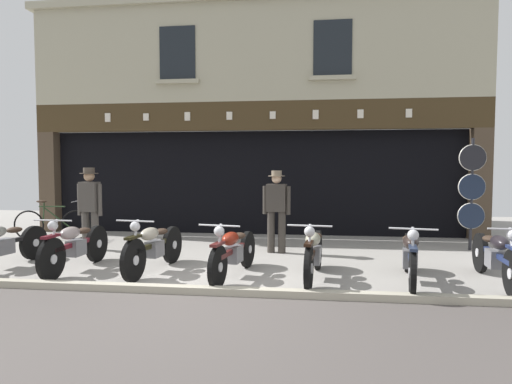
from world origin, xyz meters
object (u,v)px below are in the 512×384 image
at_px(salesman_left, 90,204).
at_px(motorcycle_far_left, 2,244).
at_px(motorcycle_right, 410,255).
at_px(advert_board_near, 167,170).
at_px(tyre_sign_pole, 472,188).
at_px(motorcycle_far_right, 496,255).
at_px(motorcycle_center, 234,251).
at_px(motorcycle_center_left, 154,246).
at_px(motorcycle_center_right, 314,252).
at_px(leaning_bicycle, 52,223).
at_px(shopkeeper_center, 277,207).
at_px(advert_board_far, 128,166).
at_px(motorcycle_left, 75,245).

bearing_deg(salesman_left, motorcycle_far_left, 76.07).
xyz_separation_m(motorcycle_right, advert_board_near, (-5.17, 4.40, 1.19)).
bearing_deg(advert_board_near, tyre_sign_pole, -13.29).
distance_m(motorcycle_far_left, motorcycle_far_right, 7.85).
height_order(motorcycle_far_left, motorcycle_right, motorcycle_right).
bearing_deg(salesman_left, motorcycle_center, 157.41).
bearing_deg(motorcycle_right, motorcycle_center_left, 6.87).
distance_m(motorcycle_far_right, tyre_sign_pole, 2.85).
relative_size(motorcycle_center_right, leaning_bicycle, 1.13).
bearing_deg(shopkeeper_center, tyre_sign_pole, -161.90).
relative_size(motorcycle_right, advert_board_near, 2.09).
xyz_separation_m(motorcycle_center, shopkeeper_center, (0.51, 1.99, 0.49)).
bearing_deg(motorcycle_far_left, motorcycle_center_right, -172.59).
relative_size(motorcycle_right, leaning_bicycle, 1.16).
bearing_deg(motorcycle_right, motorcycle_center_right, 8.40).
bearing_deg(motorcycle_center_right, tyre_sign_pole, -133.30).
distance_m(advert_board_far, leaning_bicycle, 2.34).
bearing_deg(motorcycle_far_left, shopkeeper_center, -148.80).
bearing_deg(salesman_left, motorcycle_left, 117.45).
bearing_deg(advert_board_near, leaning_bicycle, -148.16).
xyz_separation_m(motorcycle_far_left, motorcycle_left, (1.33, -0.02, 0.01)).
xyz_separation_m(motorcycle_far_left, motorcycle_center, (3.99, -0.11, -0.00)).
bearing_deg(motorcycle_center_right, shopkeeper_center, -63.69).
distance_m(advert_board_near, leaning_bicycle, 3.01).
xyz_separation_m(motorcycle_center_left, advert_board_near, (-1.19, 4.21, 1.18)).
distance_m(motorcycle_far_right, advert_board_far, 8.71).
relative_size(motorcycle_far_left, motorcycle_center_left, 1.01).
bearing_deg(salesman_left, shopkeeper_center, -171.47).
relative_size(motorcycle_center, motorcycle_center_right, 0.98).
distance_m(salesman_left, advert_board_far, 2.65).
height_order(motorcycle_far_left, motorcycle_center_right, motorcycle_center_right).
bearing_deg(motorcycle_center_left, advert_board_near, -66.95).
bearing_deg(advert_board_far, motorcycle_right, -35.23).
height_order(motorcycle_right, leaning_bicycle, leaning_bicycle).
distance_m(tyre_sign_pole, advert_board_near, 7.17).
bearing_deg(motorcycle_left, advert_board_far, -75.90).
bearing_deg(motorcycle_right, motorcycle_center, 9.16).
bearing_deg(motorcycle_left, advert_board_near, -89.88).
height_order(tyre_sign_pole, advert_board_near, tyre_sign_pole).
bearing_deg(tyre_sign_pole, motorcycle_far_left, -162.66).
relative_size(motorcycle_far_right, advert_board_near, 2.10).
xyz_separation_m(motorcycle_center_right, motorcycle_right, (1.40, -0.03, -0.01)).
bearing_deg(motorcycle_center, motorcycle_center_left, 2.35).
height_order(motorcycle_left, motorcycle_center_right, same).
bearing_deg(motorcycle_center, salesman_left, -19.56).
bearing_deg(motorcycle_left, tyre_sign_pole, -157.77).
bearing_deg(advert_board_near, motorcycle_center_right, -49.25).
bearing_deg(tyre_sign_pole, salesman_left, -173.54).
bearing_deg(advert_board_far, motorcycle_center, -50.64).
distance_m(motorcycle_far_left, advert_board_near, 4.67).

